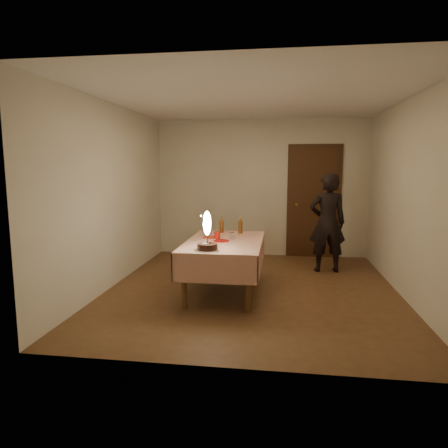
{
  "coord_description": "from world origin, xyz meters",
  "views": [
    {
      "loc": [
        0.37,
        -5.44,
        1.72
      ],
      "look_at": [
        -0.37,
        -0.2,
        0.95
      ],
      "focal_mm": 32.0,
      "sensor_mm": 36.0,
      "label": 1
    }
  ],
  "objects_px": {
    "amber_bottle_left": "(222,225)",
    "photographer": "(327,223)",
    "dining_table": "(225,248)",
    "amber_bottle_right": "(240,226)",
    "birthday_cake": "(207,239)",
    "clear_cup": "(232,236)",
    "red_cup": "(217,235)",
    "cola_bottle": "(208,223)",
    "red_plate": "(222,241)"
  },
  "relations": [
    {
      "from": "dining_table",
      "to": "clear_cup",
      "type": "bearing_deg",
      "value": 55.65
    },
    {
      "from": "cola_bottle",
      "to": "amber_bottle_left",
      "type": "xyz_separation_m",
      "value": [
        0.2,
        0.08,
        -0.03
      ]
    },
    {
      "from": "dining_table",
      "to": "amber_bottle_right",
      "type": "distance_m",
      "value": 0.67
    },
    {
      "from": "birthday_cake",
      "to": "amber_bottle_right",
      "type": "bearing_deg",
      "value": 77.68
    },
    {
      "from": "birthday_cake",
      "to": "amber_bottle_right",
      "type": "relative_size",
      "value": 1.86
    },
    {
      "from": "red_plate",
      "to": "amber_bottle_right",
      "type": "height_order",
      "value": "amber_bottle_right"
    },
    {
      "from": "photographer",
      "to": "birthday_cake",
      "type": "bearing_deg",
      "value": -130.09
    },
    {
      "from": "amber_bottle_left",
      "to": "amber_bottle_right",
      "type": "height_order",
      "value": "same"
    },
    {
      "from": "red_cup",
      "to": "amber_bottle_left",
      "type": "xyz_separation_m",
      "value": [
        -0.02,
        0.53,
        0.07
      ]
    },
    {
      "from": "amber_bottle_right",
      "to": "photographer",
      "type": "relative_size",
      "value": 0.16
    },
    {
      "from": "birthday_cake",
      "to": "amber_bottle_right",
      "type": "xyz_separation_m",
      "value": [
        0.28,
        1.26,
        -0.02
      ]
    },
    {
      "from": "cola_bottle",
      "to": "amber_bottle_left",
      "type": "bearing_deg",
      "value": 22.26
    },
    {
      "from": "birthday_cake",
      "to": "red_plate",
      "type": "distance_m",
      "value": 0.62
    },
    {
      "from": "dining_table",
      "to": "amber_bottle_left",
      "type": "distance_m",
      "value": 0.7
    },
    {
      "from": "birthday_cake",
      "to": "clear_cup",
      "type": "xyz_separation_m",
      "value": [
        0.21,
        0.78,
        -0.09
      ]
    },
    {
      "from": "amber_bottle_left",
      "to": "photographer",
      "type": "distance_m",
      "value": 1.76
    },
    {
      "from": "red_cup",
      "to": "clear_cup",
      "type": "xyz_separation_m",
      "value": [
        0.21,
        0.01,
        -0.01
      ]
    },
    {
      "from": "red_cup",
      "to": "amber_bottle_left",
      "type": "distance_m",
      "value": 0.54
    },
    {
      "from": "birthday_cake",
      "to": "photographer",
      "type": "bearing_deg",
      "value": 49.91
    },
    {
      "from": "red_plate",
      "to": "amber_bottle_left",
      "type": "bearing_deg",
      "value": 98.37
    },
    {
      "from": "clear_cup",
      "to": "photographer",
      "type": "bearing_deg",
      "value": 39.23
    },
    {
      "from": "birthday_cake",
      "to": "amber_bottle_right",
      "type": "height_order",
      "value": "birthday_cake"
    },
    {
      "from": "dining_table",
      "to": "cola_bottle",
      "type": "height_order",
      "value": "cola_bottle"
    },
    {
      "from": "red_cup",
      "to": "cola_bottle",
      "type": "distance_m",
      "value": 0.51
    },
    {
      "from": "red_cup",
      "to": "red_plate",
      "type": "bearing_deg",
      "value": -62.25
    },
    {
      "from": "clear_cup",
      "to": "photographer",
      "type": "xyz_separation_m",
      "value": [
        1.42,
        1.16,
        0.05
      ]
    },
    {
      "from": "amber_bottle_left",
      "to": "photographer",
      "type": "relative_size",
      "value": 0.16
    },
    {
      "from": "red_cup",
      "to": "photographer",
      "type": "distance_m",
      "value": 2.0
    },
    {
      "from": "red_plate",
      "to": "clear_cup",
      "type": "bearing_deg",
      "value": 54.57
    },
    {
      "from": "red_cup",
      "to": "amber_bottle_left",
      "type": "bearing_deg",
      "value": 91.72
    },
    {
      "from": "amber_bottle_right",
      "to": "photographer",
      "type": "distance_m",
      "value": 1.51
    },
    {
      "from": "dining_table",
      "to": "red_cup",
      "type": "relative_size",
      "value": 17.2
    },
    {
      "from": "red_cup",
      "to": "cola_bottle",
      "type": "xyz_separation_m",
      "value": [
        -0.22,
        0.45,
        0.1
      ]
    },
    {
      "from": "amber_bottle_right",
      "to": "amber_bottle_left",
      "type": "bearing_deg",
      "value": 172.59
    },
    {
      "from": "birthday_cake",
      "to": "clear_cup",
      "type": "relative_size",
      "value": 5.26
    },
    {
      "from": "amber_bottle_left",
      "to": "amber_bottle_right",
      "type": "xyz_separation_m",
      "value": [
        0.29,
        -0.04,
        0.0
      ]
    },
    {
      "from": "dining_table",
      "to": "photographer",
      "type": "bearing_deg",
      "value": 40.52
    },
    {
      "from": "dining_table",
      "to": "red_cup",
      "type": "distance_m",
      "value": 0.23
    },
    {
      "from": "amber_bottle_left",
      "to": "photographer",
      "type": "bearing_deg",
      "value": 21.13
    },
    {
      "from": "red_cup",
      "to": "cola_bottle",
      "type": "relative_size",
      "value": 0.31
    },
    {
      "from": "red_cup",
      "to": "clear_cup",
      "type": "distance_m",
      "value": 0.21
    },
    {
      "from": "birthday_cake",
      "to": "clear_cup",
      "type": "bearing_deg",
      "value": 74.9
    },
    {
      "from": "birthday_cake",
      "to": "amber_bottle_left",
      "type": "relative_size",
      "value": 1.86
    },
    {
      "from": "amber_bottle_right",
      "to": "photographer",
      "type": "bearing_deg",
      "value": 26.47
    },
    {
      "from": "red_cup",
      "to": "amber_bottle_right",
      "type": "bearing_deg",
      "value": 60.8
    },
    {
      "from": "dining_table",
      "to": "amber_bottle_right",
      "type": "xyz_separation_m",
      "value": [
        0.16,
        0.61,
        0.22
      ]
    },
    {
      "from": "dining_table",
      "to": "birthday_cake",
      "type": "bearing_deg",
      "value": -100.54
    },
    {
      "from": "dining_table",
      "to": "birthday_cake",
      "type": "height_order",
      "value": "birthday_cake"
    },
    {
      "from": "amber_bottle_right",
      "to": "clear_cup",
      "type": "bearing_deg",
      "value": -97.77
    },
    {
      "from": "cola_bottle",
      "to": "photographer",
      "type": "xyz_separation_m",
      "value": [
        1.85,
        0.72,
        -0.06
      ]
    }
  ]
}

